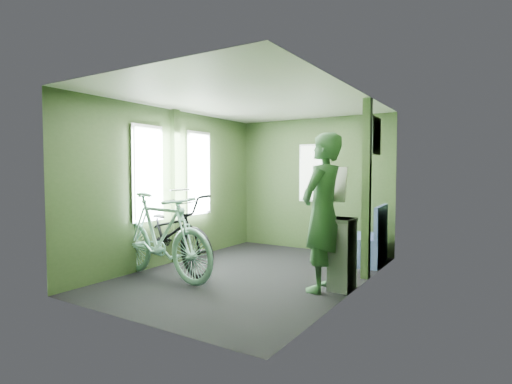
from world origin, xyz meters
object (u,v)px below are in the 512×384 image
bicycle_mint (161,279)px  passenger (323,212)px  waste_box (342,254)px  bench_seat (369,246)px  bicycle_black (169,270)px

bicycle_mint → passenger: passenger is taller
bicycle_mint → passenger: size_ratio=1.01×
passenger → waste_box: (0.18, 0.15, -0.49)m
bicycle_mint → passenger: 2.25m
passenger → bench_seat: bearing=-176.1°
bicycle_black → passenger: 2.37m
waste_box → bench_seat: 1.49m
bicycle_mint → bench_seat: 3.04m
bicycle_mint → waste_box: bearing=-64.4°
bicycle_black → bench_seat: size_ratio=2.29×
passenger → waste_box: passenger is taller
passenger → waste_box: bearing=136.3°
bicycle_black → bench_seat: 2.94m
bicycle_mint → waste_box: (2.14, 0.78, 0.42)m
bench_seat → bicycle_mint: bearing=-136.3°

